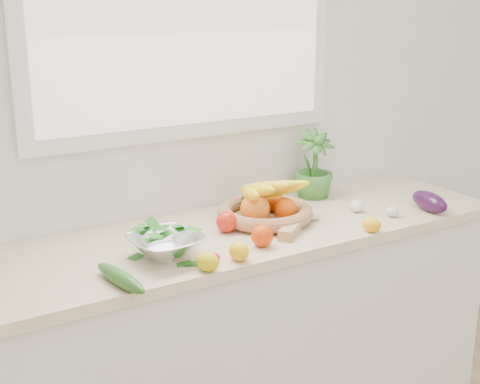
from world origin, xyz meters
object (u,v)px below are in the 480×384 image
colander_with_spinach (166,240)px  apple (227,222)px  eggplant (429,202)px  potted_herb (314,166)px  fruit_basket (264,207)px  cucumber (120,278)px

colander_with_spinach → apple: bearing=20.3°
eggplant → colander_with_spinach: 1.12m
colander_with_spinach → potted_herb: bearing=19.8°
colander_with_spinach → fruit_basket: bearing=16.7°
eggplant → cucumber: 1.32m
eggplant → colander_with_spinach: colander_with_spinach is taller
eggplant → potted_herb: (-0.28, 0.40, 0.10)m
eggplant → potted_herb: potted_herb is taller
eggplant → fruit_basket: (-0.63, 0.25, 0.01)m
fruit_basket → colander_with_spinach: (-0.48, -0.14, 0.01)m
potted_herb → fruit_basket: bearing=-156.2°
cucumber → fruit_basket: bearing=21.3°
apple → colander_with_spinach: bearing=-159.7°
apple → potted_herb: size_ratio=0.25×
potted_herb → colander_with_spinach: 0.89m
cucumber → apple: bearing=24.9°
apple → cucumber: apple is taller
potted_herb → fruit_basket: size_ratio=0.66×
fruit_basket → colander_with_spinach: 0.50m
eggplant → cucumber: bearing=-178.9°
apple → fruit_basket: 0.19m
apple → eggplant: same height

